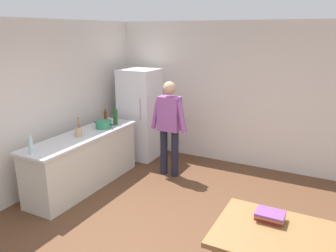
{
  "coord_description": "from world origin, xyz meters",
  "views": [
    {
      "loc": [
        1.59,
        -3.08,
        2.52
      ],
      "look_at": [
        -0.6,
        1.13,
        1.15
      ],
      "focal_mm": 35.43,
      "sensor_mm": 36.0,
      "label": 1
    }
  ],
  "objects_px": {
    "book_stack": "(270,216)",
    "bottle_wine_green": "(115,117)",
    "cooking_pot": "(104,124)",
    "bottle_water_clear": "(31,145)",
    "refrigerator": "(140,114)",
    "person": "(169,123)",
    "dining_table": "(292,245)",
    "utensil_jar": "(78,132)",
    "bottle_beer_brown": "(105,116)"
  },
  "relations": [
    {
      "from": "book_stack",
      "to": "bottle_wine_green",
      "type": "bearing_deg",
      "value": 151.3
    },
    {
      "from": "cooking_pot",
      "to": "bottle_water_clear",
      "type": "bearing_deg",
      "value": -93.42
    },
    {
      "from": "refrigerator",
      "to": "bottle_water_clear",
      "type": "xyz_separation_m",
      "value": [
        -0.13,
        -2.58,
        0.13
      ]
    },
    {
      "from": "refrigerator",
      "to": "person",
      "type": "height_order",
      "value": "refrigerator"
    },
    {
      "from": "bottle_wine_green",
      "to": "bottle_water_clear",
      "type": "bearing_deg",
      "value": -95.02
    },
    {
      "from": "dining_table",
      "to": "utensil_jar",
      "type": "relative_size",
      "value": 4.37
    },
    {
      "from": "bottle_wine_green",
      "to": "bottle_water_clear",
      "type": "relative_size",
      "value": 1.13
    },
    {
      "from": "refrigerator",
      "to": "book_stack",
      "type": "bearing_deg",
      "value": -39.45
    },
    {
      "from": "person",
      "to": "bottle_wine_green",
      "type": "height_order",
      "value": "person"
    },
    {
      "from": "bottle_wine_green",
      "to": "bottle_water_clear",
      "type": "xyz_separation_m",
      "value": [
        -0.15,
        -1.72,
        -0.02
      ]
    },
    {
      "from": "bottle_beer_brown",
      "to": "book_stack",
      "type": "height_order",
      "value": "bottle_beer_brown"
    },
    {
      "from": "cooking_pot",
      "to": "bottle_wine_green",
      "type": "height_order",
      "value": "bottle_wine_green"
    },
    {
      "from": "refrigerator",
      "to": "bottle_beer_brown",
      "type": "height_order",
      "value": "refrigerator"
    },
    {
      "from": "bottle_beer_brown",
      "to": "person",
      "type": "bearing_deg",
      "value": 11.76
    },
    {
      "from": "bottle_water_clear",
      "to": "bottle_wine_green",
      "type": "bearing_deg",
      "value": 84.98
    },
    {
      "from": "refrigerator",
      "to": "utensil_jar",
      "type": "bearing_deg",
      "value": -93.02
    },
    {
      "from": "cooking_pot",
      "to": "bottle_beer_brown",
      "type": "relative_size",
      "value": 1.54
    },
    {
      "from": "utensil_jar",
      "to": "bottle_wine_green",
      "type": "bearing_deg",
      "value": 82.22
    },
    {
      "from": "utensil_jar",
      "to": "book_stack",
      "type": "height_order",
      "value": "utensil_jar"
    },
    {
      "from": "person",
      "to": "bottle_wine_green",
      "type": "relative_size",
      "value": 5.0
    },
    {
      "from": "person",
      "to": "utensil_jar",
      "type": "bearing_deg",
      "value": -132.47
    },
    {
      "from": "cooking_pot",
      "to": "bottle_wine_green",
      "type": "bearing_deg",
      "value": 76.08
    },
    {
      "from": "utensil_jar",
      "to": "bottle_water_clear",
      "type": "relative_size",
      "value": 1.07
    },
    {
      "from": "bottle_water_clear",
      "to": "bottle_beer_brown",
      "type": "bearing_deg",
      "value": 93.6
    },
    {
      "from": "bottle_wine_green",
      "to": "bottle_beer_brown",
      "type": "distance_m",
      "value": 0.27
    },
    {
      "from": "person",
      "to": "bottle_water_clear",
      "type": "xyz_separation_m",
      "value": [
        -1.08,
        -2.03,
        0.05
      ]
    },
    {
      "from": "dining_table",
      "to": "book_stack",
      "type": "bearing_deg",
      "value": 142.81
    },
    {
      "from": "person",
      "to": "book_stack",
      "type": "bearing_deg",
      "value": -42.97
    },
    {
      "from": "utensil_jar",
      "to": "bottle_wine_green",
      "type": "height_order",
      "value": "bottle_wine_green"
    },
    {
      "from": "person",
      "to": "bottle_wine_green",
      "type": "xyz_separation_m",
      "value": [
        -0.93,
        -0.3,
        0.07
      ]
    },
    {
      "from": "cooking_pot",
      "to": "book_stack",
      "type": "height_order",
      "value": "cooking_pot"
    },
    {
      "from": "dining_table",
      "to": "bottle_wine_green",
      "type": "bearing_deg",
      "value": 150.61
    },
    {
      "from": "bottle_wine_green",
      "to": "dining_table",
      "type": "bearing_deg",
      "value": -29.39
    },
    {
      "from": "utensil_jar",
      "to": "bottle_wine_green",
      "type": "relative_size",
      "value": 0.94
    },
    {
      "from": "bottle_wine_green",
      "to": "book_stack",
      "type": "xyz_separation_m",
      "value": [
        3.03,
        -1.66,
        -0.25
      ]
    },
    {
      "from": "refrigerator",
      "to": "bottle_beer_brown",
      "type": "bearing_deg",
      "value": -106.58
    },
    {
      "from": "refrigerator",
      "to": "bottle_beer_brown",
      "type": "distance_m",
      "value": 0.84
    },
    {
      "from": "refrigerator",
      "to": "book_stack",
      "type": "xyz_separation_m",
      "value": [
        3.05,
        -2.51,
        -0.1
      ]
    },
    {
      "from": "bottle_water_clear",
      "to": "book_stack",
      "type": "bearing_deg",
      "value": 1.18
    },
    {
      "from": "utensil_jar",
      "to": "refrigerator",
      "type": "bearing_deg",
      "value": 86.98
    },
    {
      "from": "bottle_water_clear",
      "to": "bottle_beer_brown",
      "type": "height_order",
      "value": "bottle_water_clear"
    },
    {
      "from": "bottle_water_clear",
      "to": "book_stack",
      "type": "height_order",
      "value": "bottle_water_clear"
    },
    {
      "from": "dining_table",
      "to": "bottle_water_clear",
      "type": "height_order",
      "value": "bottle_water_clear"
    },
    {
      "from": "cooking_pot",
      "to": "bottle_water_clear",
      "type": "xyz_separation_m",
      "value": [
        -0.09,
        -1.47,
        0.07
      ]
    },
    {
      "from": "cooking_pot",
      "to": "bottle_water_clear",
      "type": "relative_size",
      "value": 1.33
    },
    {
      "from": "bottle_wine_green",
      "to": "utensil_jar",
      "type": "bearing_deg",
      "value": -97.78
    },
    {
      "from": "utensil_jar",
      "to": "bottle_beer_brown",
      "type": "distance_m",
      "value": 0.9
    },
    {
      "from": "refrigerator",
      "to": "book_stack",
      "type": "relative_size",
      "value": 6.53
    },
    {
      "from": "refrigerator",
      "to": "utensil_jar",
      "type": "relative_size",
      "value": 5.62
    },
    {
      "from": "bottle_water_clear",
      "to": "dining_table",
      "type": "bearing_deg",
      "value": -2.02
    }
  ]
}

